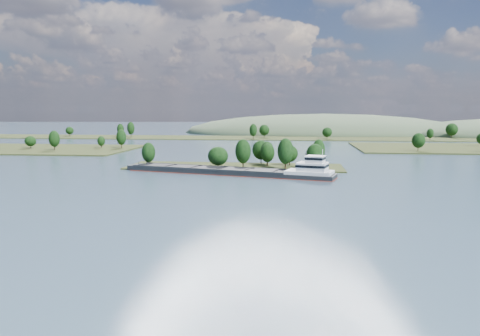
# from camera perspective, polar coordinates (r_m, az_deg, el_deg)

# --- Properties ---
(ground) EXTENTS (1800.00, 1800.00, 0.00)m
(ground) POSITION_cam_1_polar(r_m,az_deg,el_deg) (160.16, -3.39, -2.53)
(ground) COLOR #385162
(ground) RESTS_ON ground
(tree_island) EXTENTS (100.00, 32.61, 14.97)m
(tree_island) POSITION_cam_1_polar(r_m,az_deg,el_deg) (216.55, 1.32, 1.16)
(tree_island) COLOR #2A3316
(tree_island) RESTS_ON ground
(back_shoreline) EXTENTS (900.00, 60.00, 15.75)m
(back_shoreline) POSITION_cam_1_polar(r_m,az_deg,el_deg) (436.45, 4.27, 3.72)
(back_shoreline) COLOR #2A3316
(back_shoreline) RESTS_ON ground
(hill_west) EXTENTS (320.00, 160.00, 44.00)m
(hill_west) POSITION_cam_1_polar(r_m,az_deg,el_deg) (537.00, 10.21, 4.19)
(hill_west) COLOR #44583C
(hill_west) RESTS_ON ground
(cargo_barge) EXTENTS (91.23, 33.51, 12.37)m
(cargo_barge) POSITION_cam_1_polar(r_m,az_deg,el_deg) (193.71, 0.08, -0.36)
(cargo_barge) COLOR black
(cargo_barge) RESTS_ON ground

